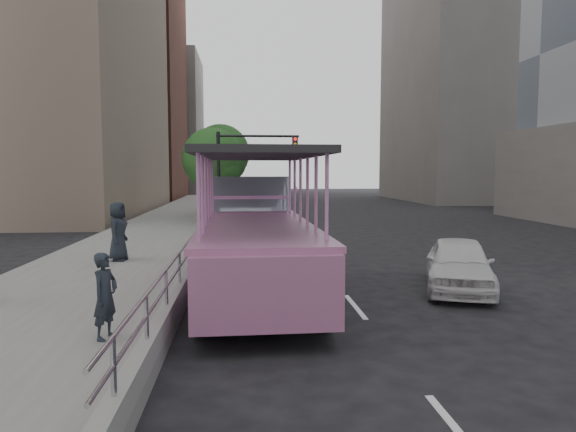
% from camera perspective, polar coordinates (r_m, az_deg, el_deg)
% --- Properties ---
extents(ground, '(160.00, 160.00, 0.00)m').
position_cam_1_polar(ground, '(14.27, 1.76, -8.04)').
color(ground, black).
extents(sidewalk, '(5.50, 80.00, 0.30)m').
position_cam_1_polar(sidewalk, '(24.35, -14.65, -2.40)').
color(sidewalk, gray).
rests_on(sidewalk, ground).
extents(kerb_wall, '(0.24, 30.00, 0.36)m').
position_cam_1_polar(kerb_wall, '(16.11, -10.21, -4.87)').
color(kerb_wall, gray).
rests_on(kerb_wall, sidewalk).
extents(guardrail, '(0.07, 22.00, 0.71)m').
position_cam_1_polar(guardrail, '(16.01, -10.25, -2.53)').
color(guardrail, silver).
rests_on(guardrail, kerb_wall).
extents(duck_boat, '(3.00, 11.23, 3.71)m').
position_cam_1_polar(duck_boat, '(14.49, -3.82, -2.32)').
color(duck_boat, black).
rests_on(duck_boat, ground).
extents(car, '(3.01, 4.51, 1.43)m').
position_cam_1_polar(car, '(14.69, 18.45, -5.08)').
color(car, white).
rests_on(car, ground).
extents(pedestrian_near, '(0.54, 0.65, 1.52)m').
position_cam_1_polar(pedestrian_near, '(9.55, -19.64, -8.36)').
color(pedestrian_near, '#212831').
rests_on(pedestrian_near, sidewalk).
extents(pedestrian_far, '(0.70, 1.00, 1.93)m').
position_cam_1_polar(pedestrian_far, '(17.63, -18.38, -1.62)').
color(pedestrian_far, '#212831').
rests_on(pedestrian_far, sidewalk).
extents(parking_sign, '(0.19, 0.65, 2.98)m').
position_cam_1_polar(parking_sign, '(21.09, -8.09, 1.22)').
color(parking_sign, black).
rests_on(parking_sign, ground).
extents(traffic_signal, '(4.20, 0.32, 5.20)m').
position_cam_1_polar(traffic_signal, '(26.30, -5.12, 5.59)').
color(traffic_signal, black).
rests_on(traffic_signal, ground).
extents(street_tree_near, '(3.52, 3.52, 5.72)m').
position_cam_1_polar(street_tree_near, '(29.78, -8.20, 6.10)').
color(street_tree_near, '#322017').
rests_on(street_tree_near, ground).
extents(street_tree_far, '(3.97, 3.97, 6.45)m').
position_cam_1_polar(street_tree_far, '(35.78, -7.34, 6.70)').
color(street_tree_far, '#322017').
rests_on(street_tree_far, ground).
extents(midrise_brick, '(18.00, 16.00, 26.00)m').
position_cam_1_polar(midrise_brick, '(64.68, -20.09, 13.40)').
color(midrise_brick, brown).
rests_on(midrise_brick, ground).
extents(midrise_stone_a, '(20.00, 20.00, 32.00)m').
position_cam_1_polar(midrise_stone_a, '(63.57, 21.87, 16.25)').
color(midrise_stone_a, gray).
rests_on(midrise_stone_a, ground).
extents(midrise_stone_b, '(16.00, 14.00, 20.00)m').
position_cam_1_polar(midrise_stone_b, '(79.41, -15.56, 9.72)').
color(midrise_stone_b, gray).
rests_on(midrise_stone_b, ground).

